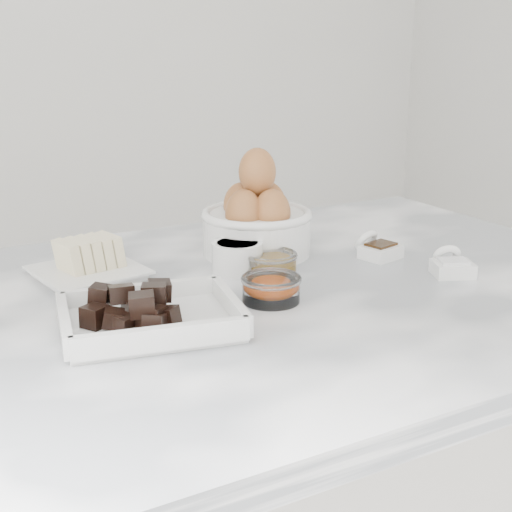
{
  "coord_description": "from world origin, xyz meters",
  "views": [
    {
      "loc": [
        -0.47,
        -0.85,
        1.29
      ],
      "look_at": [
        0.02,
        0.03,
        0.98
      ],
      "focal_mm": 50.0,
      "sensor_mm": 36.0,
      "label": 1
    }
  ],
  "objects_px": {
    "butter_plate": "(86,263)",
    "vanilla_spoon": "(377,248)",
    "zest_bowl": "(271,288)",
    "egg_bowl": "(257,220)",
    "honey_bowl": "(271,263)",
    "salt_spoon": "(451,265)",
    "chocolate_dish": "(150,312)",
    "sugar_ramekin": "(237,256)"
  },
  "relations": [
    {
      "from": "butter_plate",
      "to": "vanilla_spoon",
      "type": "bearing_deg",
      "value": -15.92
    },
    {
      "from": "chocolate_dish",
      "to": "zest_bowl",
      "type": "xyz_separation_m",
      "value": [
        0.18,
        0.01,
        -0.0
      ]
    },
    {
      "from": "egg_bowl",
      "to": "salt_spoon",
      "type": "distance_m",
      "value": 0.32
    },
    {
      "from": "butter_plate",
      "to": "zest_bowl",
      "type": "xyz_separation_m",
      "value": [
        0.19,
        -0.22,
        -0.0
      ]
    },
    {
      "from": "vanilla_spoon",
      "to": "salt_spoon",
      "type": "distance_m",
      "value": 0.13
    },
    {
      "from": "honey_bowl",
      "to": "zest_bowl",
      "type": "relative_size",
      "value": 0.97
    },
    {
      "from": "chocolate_dish",
      "to": "honey_bowl",
      "type": "bearing_deg",
      "value": 25.58
    },
    {
      "from": "sugar_ramekin",
      "to": "honey_bowl",
      "type": "relative_size",
      "value": 0.97
    },
    {
      "from": "zest_bowl",
      "to": "vanilla_spoon",
      "type": "xyz_separation_m",
      "value": [
        0.26,
        0.09,
        -0.0
      ]
    },
    {
      "from": "vanilla_spoon",
      "to": "salt_spoon",
      "type": "xyz_separation_m",
      "value": [
        0.04,
        -0.13,
        -0.0
      ]
    },
    {
      "from": "egg_bowl",
      "to": "zest_bowl",
      "type": "relative_size",
      "value": 2.21
    },
    {
      "from": "egg_bowl",
      "to": "salt_spoon",
      "type": "height_order",
      "value": "egg_bowl"
    },
    {
      "from": "chocolate_dish",
      "to": "salt_spoon",
      "type": "xyz_separation_m",
      "value": [
        0.48,
        -0.02,
        -0.01
      ]
    },
    {
      "from": "egg_bowl",
      "to": "honey_bowl",
      "type": "bearing_deg",
      "value": -108.2
    },
    {
      "from": "vanilla_spoon",
      "to": "egg_bowl",
      "type": "bearing_deg",
      "value": 144.56
    },
    {
      "from": "chocolate_dish",
      "to": "honey_bowl",
      "type": "xyz_separation_m",
      "value": [
        0.24,
        0.11,
        -0.01
      ]
    },
    {
      "from": "zest_bowl",
      "to": "salt_spoon",
      "type": "relative_size",
      "value": 0.97
    },
    {
      "from": "zest_bowl",
      "to": "salt_spoon",
      "type": "height_order",
      "value": "salt_spoon"
    },
    {
      "from": "sugar_ramekin",
      "to": "butter_plate",
      "type": "bearing_deg",
      "value": 158.43
    },
    {
      "from": "chocolate_dish",
      "to": "honey_bowl",
      "type": "height_order",
      "value": "chocolate_dish"
    },
    {
      "from": "sugar_ramekin",
      "to": "vanilla_spoon",
      "type": "height_order",
      "value": "same"
    },
    {
      "from": "honey_bowl",
      "to": "salt_spoon",
      "type": "xyz_separation_m",
      "value": [
        0.24,
        -0.13,
        -0.0
      ]
    },
    {
      "from": "butter_plate",
      "to": "salt_spoon",
      "type": "height_order",
      "value": "butter_plate"
    },
    {
      "from": "butter_plate",
      "to": "vanilla_spoon",
      "type": "xyz_separation_m",
      "value": [
        0.45,
        -0.13,
        -0.01
      ]
    },
    {
      "from": "egg_bowl",
      "to": "honey_bowl",
      "type": "height_order",
      "value": "egg_bowl"
    },
    {
      "from": "vanilla_spoon",
      "to": "salt_spoon",
      "type": "bearing_deg",
      "value": -70.69
    },
    {
      "from": "chocolate_dish",
      "to": "sugar_ramekin",
      "type": "bearing_deg",
      "value": 37.17
    },
    {
      "from": "honey_bowl",
      "to": "zest_bowl",
      "type": "height_order",
      "value": "same"
    },
    {
      "from": "butter_plate",
      "to": "honey_bowl",
      "type": "height_order",
      "value": "butter_plate"
    },
    {
      "from": "butter_plate",
      "to": "sugar_ramekin",
      "type": "height_order",
      "value": "butter_plate"
    },
    {
      "from": "zest_bowl",
      "to": "egg_bowl",
      "type": "bearing_deg",
      "value": 65.9
    },
    {
      "from": "salt_spoon",
      "to": "egg_bowl",
      "type": "bearing_deg",
      "value": 130.57
    },
    {
      "from": "butter_plate",
      "to": "zest_bowl",
      "type": "bearing_deg",
      "value": -49.02
    },
    {
      "from": "zest_bowl",
      "to": "vanilla_spoon",
      "type": "bearing_deg",
      "value": 20.14
    },
    {
      "from": "butter_plate",
      "to": "zest_bowl",
      "type": "height_order",
      "value": "butter_plate"
    },
    {
      "from": "chocolate_dish",
      "to": "butter_plate",
      "type": "height_order",
      "value": "butter_plate"
    },
    {
      "from": "sugar_ramekin",
      "to": "zest_bowl",
      "type": "xyz_separation_m",
      "value": [
        -0.02,
        -0.14,
        -0.01
      ]
    },
    {
      "from": "butter_plate",
      "to": "zest_bowl",
      "type": "relative_size",
      "value": 2.02
    },
    {
      "from": "chocolate_dish",
      "to": "sugar_ramekin",
      "type": "xyz_separation_m",
      "value": [
        0.2,
        0.15,
        0.0
      ]
    },
    {
      "from": "butter_plate",
      "to": "sugar_ramekin",
      "type": "relative_size",
      "value": 2.14
    },
    {
      "from": "chocolate_dish",
      "to": "sugar_ramekin",
      "type": "distance_m",
      "value": 0.25
    },
    {
      "from": "chocolate_dish",
      "to": "butter_plate",
      "type": "bearing_deg",
      "value": 93.07
    }
  ]
}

